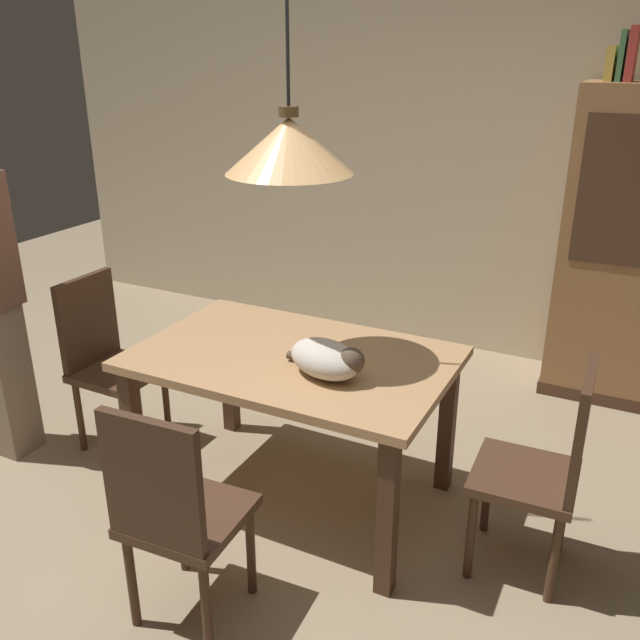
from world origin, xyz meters
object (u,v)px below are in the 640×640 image
Objects in this scene: book_red_tall at (633,54)px; chair_near_front at (174,510)px; dining_table at (293,375)px; chair_left_side at (106,355)px; pendant_lamp at (289,145)px; cat_sleeping at (327,359)px; book_green_slim at (622,56)px; book_yellow_short at (611,64)px; chair_right_side at (547,464)px.

chair_near_front is at bearing -111.91° from book_red_tall.
chair_left_side is at bearing 179.94° from dining_table.
chair_left_side is 0.72× the size of pendant_lamp.
chair_near_front is 2.29× the size of cat_sleeping.
pendant_lamp is at bearing -119.74° from book_green_slim.
chair_left_side is 1.00× the size of chair_near_front.
book_yellow_short is at bearing 61.48° from dining_table.
chair_right_side is 1.43m from chair_near_front.
book_yellow_short is (0.99, 2.70, 1.43)m from chair_near_front.
book_red_tall reaches higher than book_green_slim.
pendant_lamp is 2.12m from book_green_slim.
chair_left_side reaches higher than dining_table.
chair_left_side is 2.26m from chair_right_side.
chair_left_side is 3.58× the size of book_green_slim.
pendant_lamp reaches higher than chair_left_side.
cat_sleeping is (1.36, -0.12, 0.32)m from chair_left_side.
chair_right_side reaches higher than cat_sleeping.
dining_table is 2.44m from book_yellow_short.
cat_sleeping is at bearing -112.64° from book_green_slim.
dining_table is 1.51× the size of chair_near_front.
chair_near_front is at bearing -89.74° from dining_table.
chair_near_front is (-1.12, -0.88, 0.00)m from chair_right_side.
book_red_tall reaches higher than dining_table.
cat_sleeping is at bearing -172.17° from chair_right_side.
book_green_slim reaches higher than book_yellow_short.
dining_table is 0.89m from chair_near_front.
chair_left_side reaches higher than cat_sleeping.
book_yellow_short reaches higher than dining_table.
chair_left_side is 3.23m from book_red_tall.
book_green_slim reaches higher than dining_table.
chair_right_side is 2.29× the size of cat_sleeping.
chair_right_side is 1.00× the size of chair_near_front.
dining_table is 2.51m from book_red_tall.
dining_table is 2.48m from book_green_slim.
pendant_lamp is at bearing -0.06° from chair_left_side.
chair_near_front is 3.32× the size of book_red_tall.
book_green_slim is (-0.09, 1.82, 1.47)m from chair_right_side.
chair_near_front is 1.45m from pendant_lamp.
dining_table is 7.00× the size of book_yellow_short.
pendant_lamp reaches higher than book_yellow_short.
book_red_tall is (1.09, 1.82, 0.33)m from pendant_lamp.
pendant_lamp is (-0.00, 0.88, 1.15)m from chair_near_front.
dining_table is 1.14m from chair_left_side.
chair_near_front is 3.21m from book_yellow_short.
chair_near_front reaches higher than cat_sleeping.
chair_left_side is 3.14m from book_yellow_short.
chair_left_side is 1.61m from pendant_lamp.
book_green_slim is at bearing 67.36° from cat_sleeping.
book_yellow_short is (0.99, 1.82, 0.28)m from pendant_lamp.
chair_left_side is at bearing -140.62° from book_red_tall.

